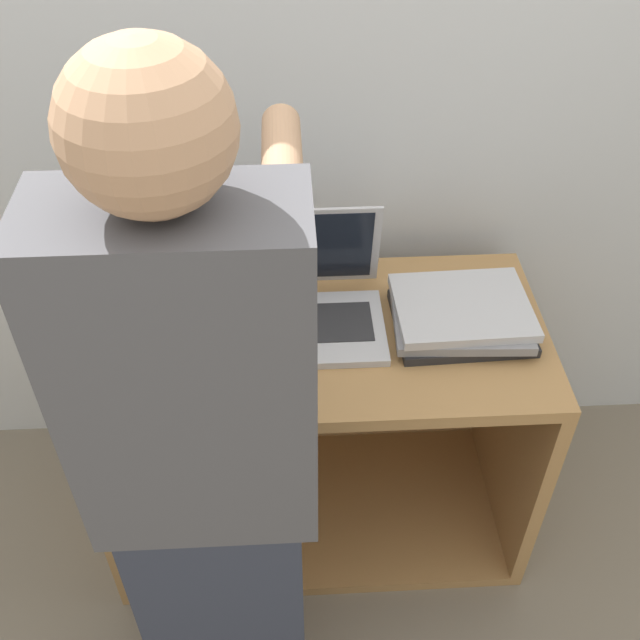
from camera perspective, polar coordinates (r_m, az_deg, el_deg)
name	(u,v)px	position (r m, az deg, el deg)	size (l,w,h in m)	color
ground_plane	(324,595)	(2.30, 0.29, -20.20)	(12.00, 12.00, 0.00)	#756B5B
wall_back	(310,95)	(1.95, -0.80, 16.75)	(8.00, 0.05, 2.40)	silver
cart	(317,411)	(2.19, -0.23, -6.98)	(1.15, 0.59, 0.76)	#A87A47
laptop_open	(317,301)	(1.86, -0.23, 1.43)	(0.33, 0.32, 0.28)	#B7B7BC
laptop_stack_left	(168,315)	(1.84, -11.52, 0.39)	(0.35, 0.28, 0.15)	slate
laptop_stack_right	(461,315)	(1.89, 10.69, 0.36)	(0.35, 0.28, 0.07)	#232326
person	(208,486)	(1.45, -8.50, -12.40)	(0.40, 0.53, 1.72)	#2D3342
inventory_tag	(161,309)	(1.74, -11.99, 0.80)	(0.06, 0.02, 0.01)	red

